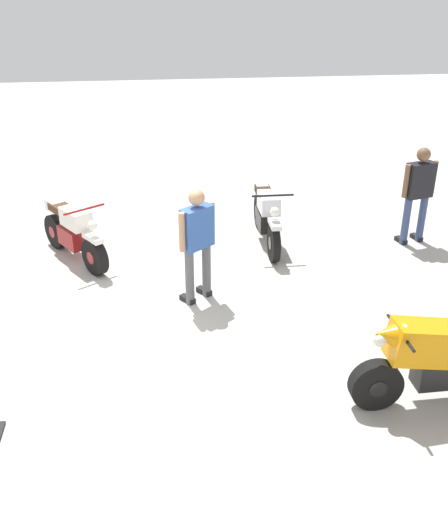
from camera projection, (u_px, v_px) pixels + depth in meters
name	position (u px, v px, depth m)	size (l,w,h in m)	color
ground_plane	(141.00, 325.00, 8.19)	(40.00, 40.00, 0.00)	#B7B2A8
motorcycle_orange_sportbike	(437.00, 358.00, 6.51)	(1.95, 0.70, 1.14)	black
motorcycle_silver_cruiser	(267.00, 215.00, 10.45)	(0.70, 2.09, 1.09)	black
motorcycle_cream_vintage	(73.00, 233.00, 9.85)	(1.22, 1.71, 1.07)	black
person_in_black_shirt	(418.00, 189.00, 10.24)	(0.67, 0.41, 1.74)	#384772
person_in_blue_shirt	(197.00, 238.00, 8.42)	(0.58, 0.53, 1.72)	#59595B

